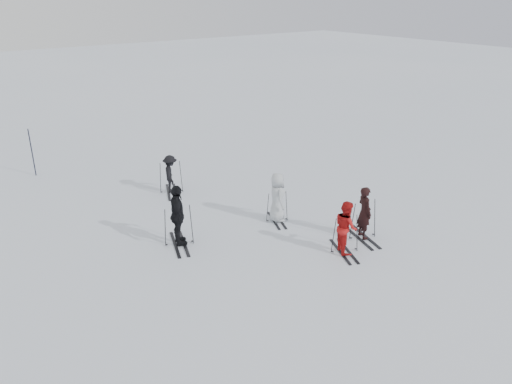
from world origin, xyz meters
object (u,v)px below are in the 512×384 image
Objects in this scene: skier_grey at (277,198)px; piste_marker at (32,153)px; skier_near_dark at (364,213)px; skier_uphill_far at (171,175)px; skier_uphill_left at (178,216)px; skier_red at (346,228)px.

skier_grey is 0.84× the size of piste_marker.
skier_near_dark is 1.16× the size of skier_uphill_far.
skier_grey is at bearing -135.30° from skier_uphill_far.
skier_uphill_left is at bearing 179.14° from skier_uphill_far.
skier_near_dark is at bearing -102.63° from skier_uphill_left.
piste_marker is at bearing 46.80° from skier_near_dark.
skier_uphill_far is at bearing 43.62° from skier_grey.
piste_marker is (-5.62, 9.91, 0.17)m from skier_grey.
piste_marker is (-7.07, 12.60, 0.17)m from skier_near_dark.
piste_marker reaches higher than skier_uphill_far.
skier_uphill_far is (-2.03, 7.58, -0.08)m from skier_red.
skier_uphill_left is (-3.91, 3.50, 0.16)m from skier_red.
skier_uphill_far is at bearing 41.26° from skier_near_dark.
skier_uphill_left is 0.95× the size of piste_marker.
skier_grey is 3.66m from skier_uphill_left.
skier_grey is 4.91m from skier_uphill_far.
skier_red is at bearing -141.20° from skier_uphill_far.
piste_marker is (-5.90, 12.91, 0.21)m from skier_red.
skier_red is 1.10× the size of skier_uphill_far.
skier_red is 3.01m from skier_grey.
skier_red is at bearing -65.43° from piste_marker.
skier_near_dark is at bearing -132.48° from skier_uphill_far.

